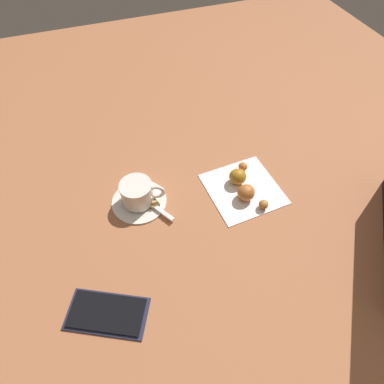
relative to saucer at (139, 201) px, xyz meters
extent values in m
plane|color=#9D5E3B|center=(-0.11, 0.02, 0.00)|extent=(1.80, 1.80, 0.00)
cylinder|color=silver|center=(0.00, 0.00, 0.00)|extent=(0.12, 0.12, 0.01)
cylinder|color=silver|center=(0.00, 0.00, 0.03)|extent=(0.07, 0.07, 0.05)
cylinder|color=#452215|center=(0.00, 0.00, 0.03)|extent=(0.06, 0.06, 0.00)
torus|color=silver|center=(-0.04, 0.01, 0.03)|extent=(0.04, 0.02, 0.04)
cube|color=silver|center=(-0.03, 0.03, 0.01)|extent=(0.06, 0.10, 0.00)
ellipsoid|color=silver|center=(0.01, -0.03, 0.01)|extent=(0.03, 0.03, 0.01)
cube|color=tan|center=(-0.02, 0.00, 0.01)|extent=(0.03, 0.07, 0.01)
cube|color=white|center=(-0.23, 0.04, 0.00)|extent=(0.17, 0.17, 0.00)
ellipsoid|color=#B25E2B|center=(-0.25, -0.01, 0.01)|extent=(0.03, 0.03, 0.02)
ellipsoid|color=#9F6B19|center=(-0.23, 0.03, 0.02)|extent=(0.05, 0.05, 0.04)
ellipsoid|color=#B06129|center=(-0.22, 0.07, 0.02)|extent=(0.05, 0.05, 0.04)
ellipsoid|color=#A66B2D|center=(-0.25, 0.11, 0.01)|extent=(0.03, 0.03, 0.02)
cube|color=#1D1F35|center=(0.11, 0.22, 0.00)|extent=(0.16, 0.13, 0.01)
cube|color=black|center=(0.11, 0.22, 0.00)|extent=(0.14, 0.12, 0.00)
camera|label=1|loc=(0.03, 0.45, 0.58)|focal=30.75mm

